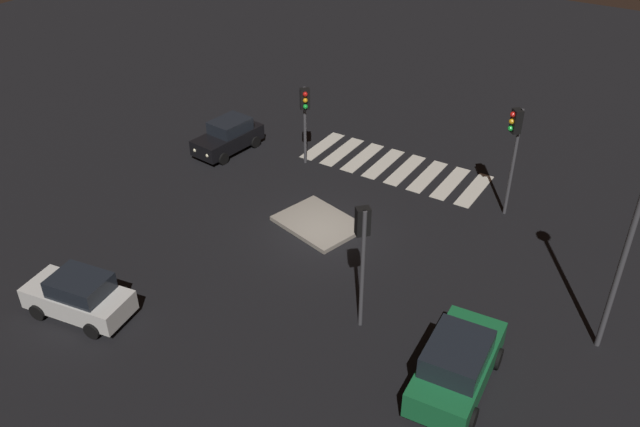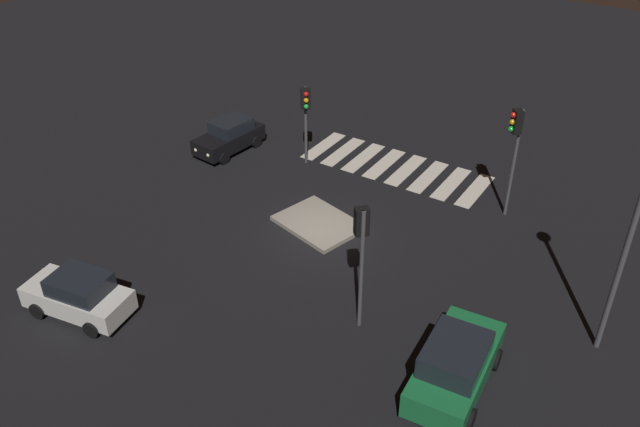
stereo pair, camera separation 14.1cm
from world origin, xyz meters
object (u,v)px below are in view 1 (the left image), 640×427
traffic_light_south (515,137)px  street_lamp (637,216)px  car_black (228,136)px  car_white (79,296)px  traffic_light_east (305,108)px  car_green (457,364)px  traffic_island (319,223)px  traffic_light_west (362,239)px

traffic_light_south → street_lamp: (-5.33, 5.93, 1.41)m
car_black → car_white: bearing=21.4°
traffic_light_south → street_lamp: street_lamp is taller
car_black → traffic_light_east: 4.58m
street_lamp → car_black: bearing=-12.8°
car_white → street_lamp: 17.80m
street_lamp → traffic_light_east: bearing=-19.2°
car_white → car_green: (-12.10, -3.78, 0.12)m
car_white → car_black: car_white is taller
car_green → traffic_light_east: size_ratio=1.15×
car_black → traffic_light_east: traffic_light_east is taller
street_lamp → car_white: bearing=27.3°
car_white → traffic_light_south: 17.34m
traffic_island → traffic_light_west: bearing=135.6°
car_black → street_lamp: 19.66m
traffic_light_east → traffic_light_west: (-7.63, 8.32, 0.53)m
car_black → street_lamp: (-18.72, 4.27, 4.24)m
car_green → traffic_light_east: 14.91m
traffic_island → car_white: 9.82m
car_white → traffic_light_south: size_ratio=0.82×
traffic_island → traffic_light_west: size_ratio=0.84×
car_white → street_lamp: bearing=-161.6°
traffic_light_east → traffic_light_south: bearing=55.9°
car_white → traffic_light_west: size_ratio=0.86×
traffic_light_south → traffic_light_east: 9.49m
street_lamp → car_green: bearing=51.8°
traffic_light_south → traffic_light_west: size_ratio=1.05×
car_black → traffic_light_east: (-3.96, -0.87, 2.14)m
car_black → street_lamp: bearing=83.2°
traffic_island → traffic_light_west: traffic_light_west is taller
car_white → traffic_light_east: traffic_light_east is taller
car_black → traffic_light_south: bearing=103.1°
car_white → traffic_light_south: traffic_light_south is taller
traffic_light_east → car_white: bearing=-41.6°
traffic_light_west → street_lamp: (-7.12, -3.18, 1.58)m
car_white → car_black: 12.65m
traffic_light_east → traffic_island: bearing=0.2°
car_white → traffic_light_south: bearing=-134.8°
car_black → traffic_light_south: traffic_light_south is taller
traffic_island → car_green: bearing=147.6°
traffic_island → traffic_light_east: bearing=-50.9°
car_black → traffic_light_south: 13.79m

